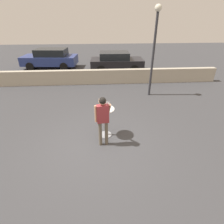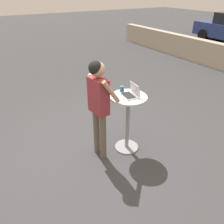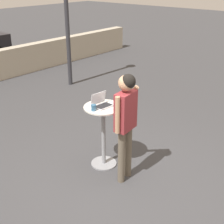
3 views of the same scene
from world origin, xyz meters
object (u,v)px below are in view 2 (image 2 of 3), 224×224
at_px(laptop, 131,93).
at_px(coffee_mug, 122,89).
at_px(cafe_table, 128,117).
at_px(standing_person, 98,99).

height_order(laptop, coffee_mug, laptop).
xyz_separation_m(cafe_table, coffee_mug, (-0.22, 0.00, 0.46)).
xyz_separation_m(laptop, coffee_mug, (-0.22, -0.03, 0.00)).
xyz_separation_m(cafe_table, standing_person, (-0.09, -0.53, 0.45)).
relative_size(cafe_table, coffee_mug, 9.69).
relative_size(laptop, coffee_mug, 2.88).
distance_m(cafe_table, coffee_mug, 0.51).
bearing_deg(cafe_table, standing_person, -99.63).
xyz_separation_m(coffee_mug, standing_person, (0.13, -0.53, -0.01)).
xyz_separation_m(laptop, standing_person, (-0.09, -0.57, -0.01)).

